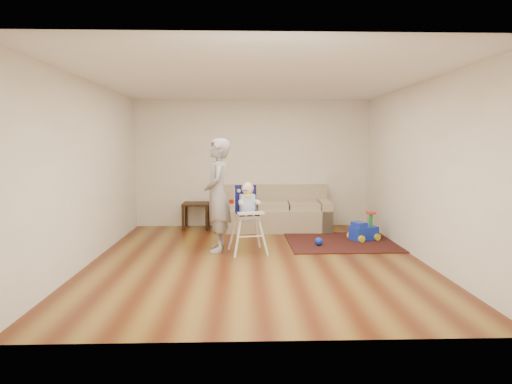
{
  "coord_description": "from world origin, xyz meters",
  "views": [
    {
      "loc": [
        -0.21,
        -6.42,
        1.77
      ],
      "look_at": [
        0.0,
        0.4,
        1.0
      ],
      "focal_mm": 30.0,
      "sensor_mm": 36.0,
      "label": 1
    }
  ],
  "objects_px": {
    "high_chair": "(248,219)",
    "ride_on_toy": "(364,226)",
    "adult": "(218,195)",
    "toy_ball": "(319,241)",
    "side_table": "(196,216)",
    "sofa": "(273,208)"
  },
  "relations": [
    {
      "from": "ride_on_toy",
      "to": "toy_ball",
      "type": "xyz_separation_m",
      "value": [
        -0.9,
        -0.43,
        -0.19
      ]
    },
    {
      "from": "sofa",
      "to": "ride_on_toy",
      "type": "relative_size",
      "value": 4.6
    },
    {
      "from": "side_table",
      "to": "ride_on_toy",
      "type": "distance_m",
      "value": 3.44
    },
    {
      "from": "toy_ball",
      "to": "high_chair",
      "type": "height_order",
      "value": "high_chair"
    },
    {
      "from": "adult",
      "to": "sofa",
      "type": "bearing_deg",
      "value": 146.17
    },
    {
      "from": "sofa",
      "to": "ride_on_toy",
      "type": "xyz_separation_m",
      "value": [
        1.6,
        -1.07,
        -0.18
      ]
    },
    {
      "from": "side_table",
      "to": "toy_ball",
      "type": "distance_m",
      "value": 2.85
    },
    {
      "from": "side_table",
      "to": "high_chair",
      "type": "height_order",
      "value": "high_chair"
    },
    {
      "from": "sofa",
      "to": "ride_on_toy",
      "type": "distance_m",
      "value": 1.93
    },
    {
      "from": "high_chair",
      "to": "side_table",
      "type": "bearing_deg",
      "value": 105.41
    },
    {
      "from": "toy_ball",
      "to": "sofa",
      "type": "bearing_deg",
      "value": 115.08
    },
    {
      "from": "side_table",
      "to": "toy_ball",
      "type": "xyz_separation_m",
      "value": [
        2.3,
        -1.68,
        -0.18
      ]
    },
    {
      "from": "high_chair",
      "to": "ride_on_toy",
      "type": "bearing_deg",
      "value": 8.9
    },
    {
      "from": "high_chair",
      "to": "adult",
      "type": "xyz_separation_m",
      "value": [
        -0.49,
        0.16,
        0.37
      ]
    },
    {
      "from": "sofa",
      "to": "adult",
      "type": "height_order",
      "value": "adult"
    },
    {
      "from": "ride_on_toy",
      "to": "adult",
      "type": "distance_m",
      "value": 2.79
    },
    {
      "from": "ride_on_toy",
      "to": "toy_ball",
      "type": "bearing_deg",
      "value": -178.26
    },
    {
      "from": "toy_ball",
      "to": "high_chair",
      "type": "relative_size",
      "value": 0.12
    },
    {
      "from": "sofa",
      "to": "adult",
      "type": "xyz_separation_m",
      "value": [
        -1.03,
        -1.72,
        0.48
      ]
    },
    {
      "from": "high_chair",
      "to": "adult",
      "type": "bearing_deg",
      "value": 150.36
    },
    {
      "from": "ride_on_toy",
      "to": "adult",
      "type": "height_order",
      "value": "adult"
    },
    {
      "from": "adult",
      "to": "ride_on_toy",
      "type": "bearing_deg",
      "value": 101.12
    }
  ]
}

